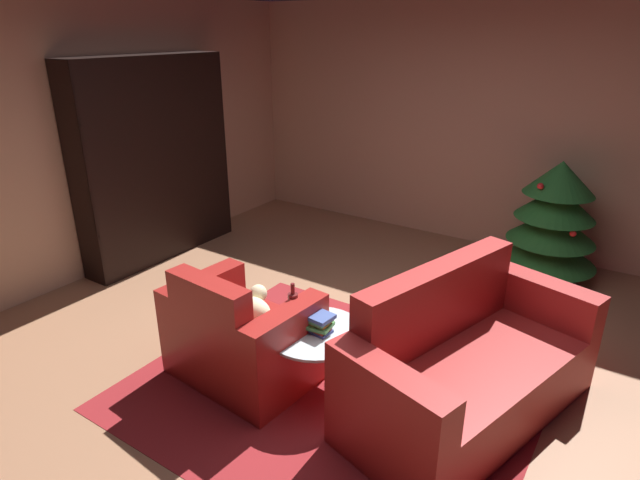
# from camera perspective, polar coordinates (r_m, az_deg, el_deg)

# --- Properties ---
(ground_plane) EXTENTS (7.24, 7.24, 0.00)m
(ground_plane) POSITION_cam_1_polar(r_m,az_deg,el_deg) (4.06, 2.88, -13.70)
(ground_plane) COLOR #9C6A4C
(wall_back) EXTENTS (6.15, 0.06, 2.67)m
(wall_back) POSITION_cam_1_polar(r_m,az_deg,el_deg) (6.20, 17.95, 11.39)
(wall_back) COLOR tan
(wall_back) RESTS_ON ground
(wall_left) EXTENTS (0.06, 6.13, 2.67)m
(wall_left) POSITION_cam_1_polar(r_m,az_deg,el_deg) (5.59, -25.09, 9.33)
(wall_left) COLOR tan
(wall_left) RESTS_ON ground
(area_rug) EXTENTS (2.65, 2.26, 0.01)m
(area_rug) POSITION_cam_1_polar(r_m,az_deg,el_deg) (3.86, 1.30, -15.80)
(area_rug) COLOR maroon
(area_rug) RESTS_ON ground
(bookshelf_unit) EXTENTS (0.34, 1.81, 2.11)m
(bookshelf_unit) POSITION_cam_1_polar(r_m,az_deg,el_deg) (5.96, -16.31, 8.35)
(bookshelf_unit) COLOR black
(bookshelf_unit) RESTS_ON ground
(armchair_red) EXTENTS (1.05, 0.79, 0.87)m
(armchair_red) POSITION_cam_1_polar(r_m,az_deg,el_deg) (3.85, -8.56, -10.42)
(armchair_red) COLOR maroon
(armchair_red) RESTS_ON ground
(couch_red) EXTENTS (1.28, 1.95, 0.95)m
(couch_red) POSITION_cam_1_polar(r_m,az_deg,el_deg) (3.64, 15.41, -13.09)
(couch_red) COLOR maroon
(couch_red) RESTS_ON ground
(coffee_table) EXTENTS (0.68, 0.68, 0.47)m
(coffee_table) POSITION_cam_1_polar(r_m,az_deg,el_deg) (3.63, -0.47, -10.40)
(coffee_table) COLOR black
(coffee_table) RESTS_ON ground
(book_stack_on_table) EXTENTS (0.22, 0.18, 0.13)m
(book_stack_on_table) POSITION_cam_1_polar(r_m,az_deg,el_deg) (3.57, -0.27, -8.85)
(book_stack_on_table) COLOR #32418E
(book_stack_on_table) RESTS_ON coffee_table
(bottle_on_table) EXTENTS (0.07, 0.07, 0.30)m
(bottle_on_table) POSITION_cam_1_polar(r_m,az_deg,el_deg) (3.64, -2.92, -7.27)
(bottle_on_table) COLOR maroon
(bottle_on_table) RESTS_ON coffee_table
(decorated_tree) EXTENTS (0.93, 0.93, 1.19)m
(decorated_tree) POSITION_cam_1_polar(r_m,az_deg,el_deg) (5.69, 23.83, 1.98)
(decorated_tree) COLOR brown
(decorated_tree) RESTS_ON ground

